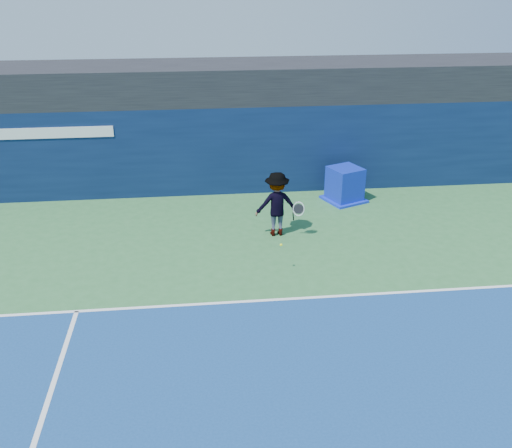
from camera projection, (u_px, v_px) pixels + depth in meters
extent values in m
plane|color=#306B37|center=(319.00, 383.00, 10.81)|extent=(80.00, 80.00, 0.00)
cube|color=white|center=(292.00, 299.00, 13.53)|extent=(24.00, 0.10, 0.01)
cube|color=black|center=(254.00, 81.00, 19.75)|extent=(36.00, 3.00, 1.20)
cube|color=#0A1A3B|center=(257.00, 147.00, 19.70)|extent=(36.00, 1.00, 3.00)
cube|color=white|center=(42.00, 133.00, 18.20)|extent=(4.50, 0.04, 0.35)
cube|color=#0B1EA5|center=(345.00, 184.00, 19.01)|extent=(1.26, 1.26, 1.15)
cube|color=#0D22C2|center=(344.00, 199.00, 19.23)|extent=(1.57, 1.57, 0.08)
imported|color=white|center=(277.00, 204.00, 16.44)|extent=(1.27, 0.77, 1.91)
cylinder|color=black|center=(293.00, 216.00, 16.38)|extent=(0.09, 0.17, 0.30)
torus|color=silver|center=(299.00, 209.00, 16.24)|extent=(0.35, 0.20, 0.34)
cylinder|color=black|center=(299.00, 209.00, 16.24)|extent=(0.29, 0.15, 0.29)
sphere|color=yellow|center=(281.00, 245.00, 14.45)|extent=(0.07, 0.07, 0.07)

